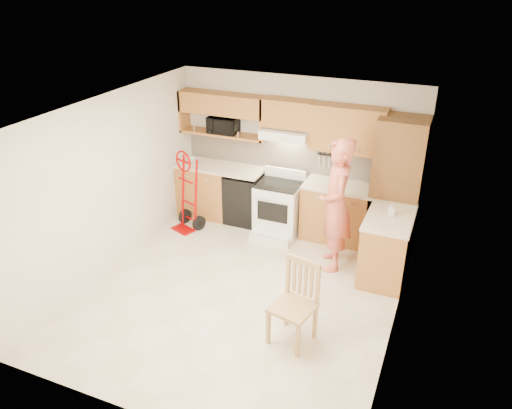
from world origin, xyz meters
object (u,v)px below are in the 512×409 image
Objects in this scene: hand_truck at (186,195)px; microwave at (223,125)px; range at (278,206)px; dining_chair at (293,305)px; person at (336,205)px.

microwave is at bearing 87.28° from hand_truck.
range is 2.59m from dining_chair.
microwave is at bearing -134.07° from person.
dining_chair is at bearing -53.08° from microwave.
range is (1.12, -0.37, -1.11)m from microwave.
microwave is 2.48m from person.
microwave is 1.62m from range.
range is 1.31m from person.
dining_chair is at bearing -16.86° from hand_truck.
person reaches higher than hand_truck.
dining_chair is (1.06, -2.36, -0.00)m from range.
person is at bearing 16.97° from hand_truck.
microwave reaches higher than hand_truck.
microwave is 0.25× the size of person.
range is 0.53× the size of person.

